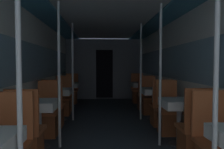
{
  "coord_description": "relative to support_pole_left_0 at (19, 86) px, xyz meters",
  "views": [
    {
      "loc": [
        -0.16,
        -0.85,
        1.31
      ],
      "look_at": [
        0.03,
        2.72,
        1.15
      ],
      "focal_mm": 35.0,
      "sensor_mm": 36.0,
      "label": 1
    }
  ],
  "objects": [
    {
      "name": "chair_right_far_3",
      "position": [
        1.93,
        5.63,
        -0.84
      ],
      "size": [
        0.42,
        0.42,
        1.01
      ],
      "rotation": [
        0.0,
        0.0,
        3.14
      ],
      "color": "brown",
      "rests_on": "ground_plane"
    },
    {
      "name": "support_pole_left_1",
      "position": [
        0.0,
        1.69,
        0.0
      ],
      "size": [
        0.04,
        0.04,
        2.28
      ],
      "color": "silver",
      "rests_on": "ground_plane"
    },
    {
      "name": "dining_table_left_3",
      "position": [
        -0.32,
        5.06,
        -0.51
      ],
      "size": [
        0.57,
        0.57,
        0.75
      ],
      "color": "#4C4C51",
      "rests_on": "ground_plane"
    },
    {
      "name": "chair_left_far_2",
      "position": [
        -0.32,
        3.94,
        -0.84
      ],
      "size": [
        0.42,
        0.42,
        1.01
      ],
      "rotation": [
        0.0,
        0.0,
        3.14
      ],
      "color": "brown",
      "rests_on": "ground_plane"
    },
    {
      "name": "dining_table_right_1",
      "position": [
        1.93,
        1.69,
        -0.51
      ],
      "size": [
        0.57,
        0.57,
        0.75
      ],
      "color": "#4C4C51",
      "rests_on": "ground_plane"
    },
    {
      "name": "chair_right_far_1",
      "position": [
        1.93,
        2.26,
        -0.84
      ],
      "size": [
        0.42,
        0.42,
        1.01
      ],
      "rotation": [
        0.0,
        0.0,
        3.14
      ],
      "color": "brown",
      "rests_on": "ground_plane"
    },
    {
      "name": "support_pole_right_2",
      "position": [
        1.61,
        3.38,
        0.0
      ],
      "size": [
        0.04,
        0.04,
        2.28
      ],
      "color": "silver",
      "rests_on": "ground_plane"
    },
    {
      "name": "chair_right_near_3",
      "position": [
        1.93,
        4.49,
        -0.84
      ],
      "size": [
        0.42,
        0.42,
        1.01
      ],
      "color": "brown",
      "rests_on": "ground_plane"
    },
    {
      "name": "chair_right_near_1",
      "position": [
        1.93,
        1.12,
        -0.84
      ],
      "size": [
        0.42,
        0.42,
        1.01
      ],
      "color": "brown",
      "rests_on": "ground_plane"
    },
    {
      "name": "wall_left",
      "position": [
        -0.69,
        2.65,
        0.03
      ],
      "size": [
        0.05,
        9.93,
        2.28
      ],
      "color": "silver",
      "rests_on": "ground_plane"
    },
    {
      "name": "wall_right",
      "position": [
        2.3,
        2.65,
        0.03
      ],
      "size": [
        0.05,
        9.93,
        2.28
      ],
      "color": "silver",
      "rests_on": "ground_plane"
    },
    {
      "name": "chair_right_near_2",
      "position": [
        1.93,
        2.81,
        -0.84
      ],
      "size": [
        0.42,
        0.42,
        1.01
      ],
      "color": "brown",
      "rests_on": "ground_plane"
    },
    {
      "name": "chair_left_near_2",
      "position": [
        -0.32,
        2.81,
        -0.84
      ],
      "size": [
        0.42,
        0.42,
        1.01
      ],
      "color": "brown",
      "rests_on": "ground_plane"
    },
    {
      "name": "dining_table_left_2",
      "position": [
        -0.32,
        3.38,
        -0.51
      ],
      "size": [
        0.57,
        0.57,
        0.75
      ],
      "color": "#4C4C51",
      "rests_on": "ground_plane"
    },
    {
      "name": "chair_right_far_2",
      "position": [
        1.93,
        3.94,
        -0.84
      ],
      "size": [
        0.42,
        0.42,
        1.01
      ],
      "rotation": [
        0.0,
        0.0,
        3.14
      ],
      "color": "brown",
      "rests_on": "ground_plane"
    },
    {
      "name": "chair_left_near_3",
      "position": [
        -0.32,
        4.49,
        -0.84
      ],
      "size": [
        0.42,
        0.42,
        1.01
      ],
      "color": "brown",
      "rests_on": "ground_plane"
    },
    {
      "name": "chair_left_far_3",
      "position": [
        -0.32,
        5.63,
        -0.84
      ],
      "size": [
        0.42,
        0.42,
        1.01
      ],
      "rotation": [
        0.0,
        0.0,
        3.14
      ],
      "color": "brown",
      "rests_on": "ground_plane"
    },
    {
      "name": "ceiling_panel",
      "position": [
        0.8,
        2.65,
        1.18
      ],
      "size": [
        2.99,
        9.93,
        0.07
      ],
      "color": "silver",
      "rests_on": "wall_left"
    },
    {
      "name": "support_pole_left_2",
      "position": [
        0.0,
        3.38,
        0.0
      ],
      "size": [
        0.04,
        0.04,
        2.28
      ],
      "color": "silver",
      "rests_on": "ground_plane"
    },
    {
      "name": "chair_left_near_1",
      "position": [
        -0.32,
        1.12,
        -0.84
      ],
      "size": [
        0.42,
        0.42,
        1.01
      ],
      "color": "brown",
      "rests_on": "ground_plane"
    },
    {
      "name": "chair_left_far_1",
      "position": [
        -0.32,
        2.26,
        -0.84
      ],
      "size": [
        0.42,
        0.42,
        1.01
      ],
      "rotation": [
        0.0,
        0.0,
        3.14
      ],
      "color": "brown",
      "rests_on": "ground_plane"
    },
    {
      "name": "dining_table_left_1",
      "position": [
        -0.32,
        1.69,
        -0.51
      ],
      "size": [
        0.57,
        0.57,
        0.75
      ],
      "color": "#4C4C51",
      "rests_on": "ground_plane"
    },
    {
      "name": "support_pole_right_1",
      "position": [
        1.61,
        1.69,
        0.0
      ],
      "size": [
        0.04,
        0.04,
        2.28
      ],
      "color": "silver",
      "rests_on": "ground_plane"
    },
    {
      "name": "bulkhead_far",
      "position": [
        0.8,
        6.6,
        -0.0
      ],
      "size": [
        2.93,
        0.09,
        2.28
      ],
      "color": "slate",
      "rests_on": "ground_plane"
    },
    {
      "name": "dining_table_right_2",
      "position": [
        1.93,
        3.38,
        -0.51
      ],
      "size": [
        0.57,
        0.57,
        0.75
      ],
      "color": "#4C4C51",
      "rests_on": "ground_plane"
    },
    {
      "name": "support_pole_right_0",
      "position": [
        1.61,
        0.0,
        0.0
      ],
      "size": [
        0.04,
        0.04,
        2.28
      ],
      "color": "silver",
      "rests_on": "ground_plane"
    },
    {
      "name": "dining_table_right_3",
      "position": [
        1.93,
        5.06,
        -0.51
      ],
      "size": [
        0.57,
        0.57,
        0.75
      ],
      "color": "#4C4C51",
      "rests_on": "ground_plane"
    },
    {
      "name": "support_pole_left_0",
      "position": [
        0.0,
        0.0,
        0.0
      ],
      "size": [
        0.04,
        0.04,
        2.28
      ],
      "color": "silver",
      "rests_on": "ground_plane"
    }
  ]
}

